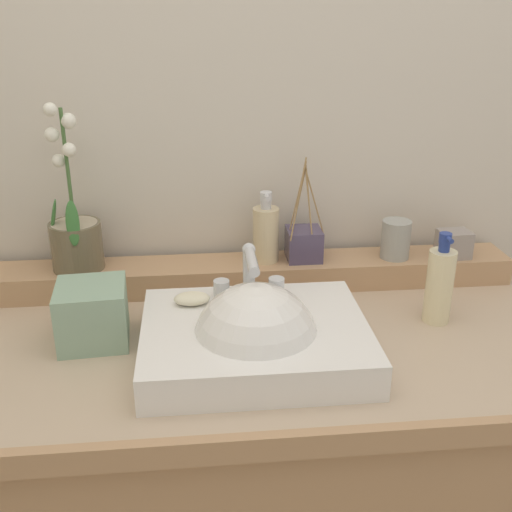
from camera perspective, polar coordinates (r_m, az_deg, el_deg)
The scene contains 12 objects.
wall_back at distance 1.49m, azimuth -1.59°, elevation 16.79°, with size 2.90×0.20×2.73m, color beige.
vanity_cabinet at distance 1.51m, azimuth 0.11°, elevation -22.32°, with size 1.30×0.62×0.90m.
back_ledge at distance 1.43m, azimuth -0.85°, elevation -1.64°, with size 1.23×0.12×0.06m, color tan.
sink_basin at distance 1.14m, azimuth -0.06°, elevation -7.98°, with size 0.41×0.33×0.26m.
soap_bar at distance 1.21m, azimuth -5.94°, elevation -3.94°, with size 0.07×0.04×0.02m, color #EDE5C2.
potted_plant at distance 1.41m, azimuth -16.39°, elevation 1.88°, with size 0.11×0.12×0.37m.
soap_dispenser at distance 1.40m, azimuth 0.91°, elevation 2.17°, with size 0.06×0.06×0.16m.
tumbler_cup at distance 1.46m, azimuth 12.79°, elevation 1.52°, with size 0.07×0.07×0.09m, color #9F9F98.
reed_diffuser at distance 1.42m, azimuth 4.43°, elevation 1.20°, with size 0.09×0.10×0.24m.
trinket_box at distance 1.50m, azimuth 17.81°, elevation 1.08°, with size 0.07×0.06×0.06m, color gray.
lotion_bottle at distance 1.31m, azimuth 16.61°, elevation -2.53°, with size 0.05×0.06×0.19m.
tissue_box at distance 1.23m, azimuth -14.87°, elevation -5.19°, with size 0.13×0.13×0.12m, color #8BAC91.
Camera 1 is at (-0.11, -1.06, 1.51)m, focal length 43.27 mm.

